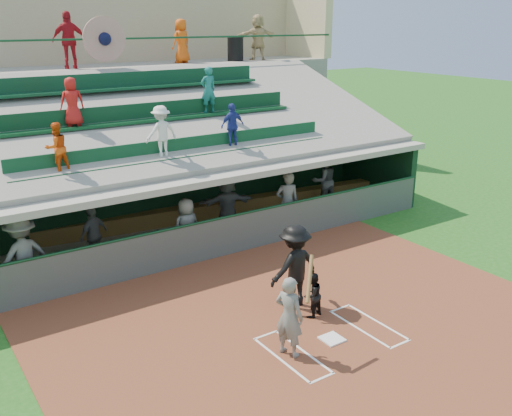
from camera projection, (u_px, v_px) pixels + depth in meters
ground at (332, 340)px, 11.64m from camera, size 100.00×100.00×0.00m
dirt_slab at (316, 329)px, 12.03m from camera, size 11.00×9.00×0.02m
home_plate at (332, 339)px, 11.63m from camera, size 0.43×0.43×0.03m
batters_box_chalk at (332, 339)px, 11.63m from camera, size 2.65×1.85×0.01m
dugout_floor at (181, 239)px, 16.94m from camera, size 16.00×3.50×0.04m
concourse_slab at (98, 129)px, 21.54m from camera, size 20.00×3.00×4.60m
grandstand at (128, 143)px, 19.19m from camera, size 20.40×10.40×7.80m
batter_at_plate at (290, 316)px, 10.88m from camera, size 0.92×0.77×1.95m
catcher at (312, 295)px, 12.40m from camera, size 0.56×0.47×1.02m
home_umpire at (295, 266)px, 12.75m from camera, size 1.28×0.78×1.93m
dugout_bench at (162, 218)px, 17.96m from camera, size 16.18×2.47×0.49m
dugout_player_a at (22, 256)px, 13.15m from camera, size 1.43×1.04×1.99m
dugout_player_b at (94, 235)px, 15.05m from camera, size 0.99×0.76×1.57m
dugout_player_c at (187, 227)px, 15.51m from camera, size 0.82×0.56×1.62m
dugout_player_d at (227, 204)px, 17.13m from camera, size 1.76×0.94×1.81m
dugout_player_e at (287, 203)px, 17.09m from camera, size 0.82×0.68×1.92m
dugout_player_f at (324, 181)px, 19.49m from camera, size 1.01×0.83×1.90m
trash_bin at (235, 49)px, 23.34m from camera, size 0.65×0.65×0.97m
concourse_staff_a at (69, 40)px, 19.44m from camera, size 1.19×0.69×1.91m
concourse_staff_b at (181, 41)px, 22.16m from camera, size 0.93×0.74×1.66m
concourse_staff_c at (258, 37)px, 23.70m from camera, size 1.79×1.13×1.85m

